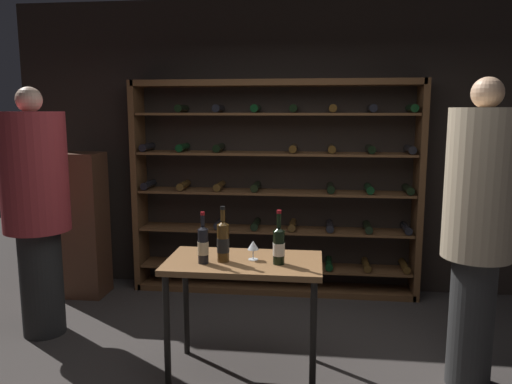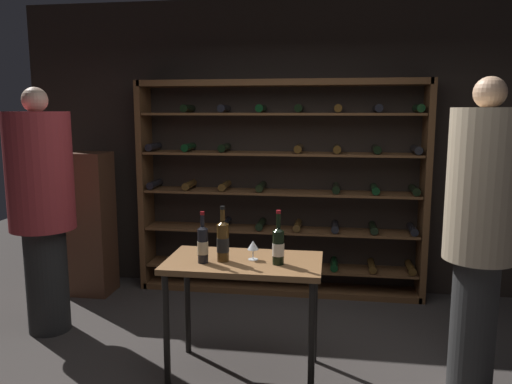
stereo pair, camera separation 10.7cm
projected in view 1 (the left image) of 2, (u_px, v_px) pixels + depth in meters
back_wall at (285, 147)px, 5.13m from camera, size 5.59×0.10×2.93m
wine_rack at (277, 189)px, 5.00m from camera, size 2.86×0.32×2.13m
tasting_table at (244, 274)px, 3.43m from camera, size 1.06×0.59×0.83m
person_guest_blue_shirt at (478, 220)px, 3.23m from camera, size 0.44×0.44×2.04m
person_guest_plum_blouse at (36, 202)px, 4.02m from camera, size 0.52×0.52×2.02m
display_cabinet at (82, 225)px, 4.97m from camera, size 0.44×0.36×1.43m
wine_bottle_green_slim at (279, 245)px, 3.31m from camera, size 0.08×0.08×0.36m
wine_bottle_black_capsule at (203, 244)px, 3.32m from camera, size 0.07×0.07×0.35m
wine_bottle_gold_foil at (223, 241)px, 3.36m from camera, size 0.08×0.08×0.38m
wine_glass_stemmed_left at (253, 246)px, 3.40m from camera, size 0.08×0.08×0.13m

